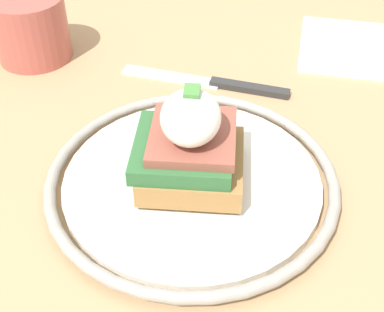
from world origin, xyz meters
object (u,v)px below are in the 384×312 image
at_px(sandwich, 191,146).
at_px(cup, 31,27).
at_px(knife, 217,84).
at_px(napkin, 347,47).
at_px(plate, 192,180).

xyz_separation_m(sandwich, cup, (0.20, 0.20, -0.01)).
bearing_deg(knife, napkin, -58.86).
distance_m(cup, napkin, 0.37).
height_order(plate, napkin, plate).
relative_size(sandwich, napkin, 0.66).
relative_size(cup, napkin, 0.65).
bearing_deg(cup, knife, -101.71).
height_order(plate, sandwich, sandwich).
xyz_separation_m(sandwich, knife, (0.16, -0.01, -0.04)).
distance_m(knife, cup, 0.22).
bearing_deg(knife, plate, 174.91).
bearing_deg(knife, sandwich, 174.64).
relative_size(plate, napkin, 1.92).
bearing_deg(napkin, knife, 121.14).
bearing_deg(plate, sandwich, 133.15).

